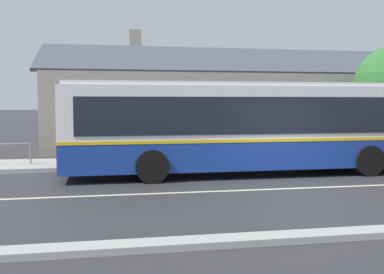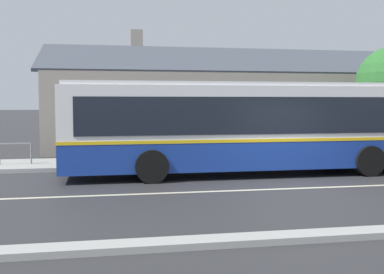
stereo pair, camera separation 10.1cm
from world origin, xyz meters
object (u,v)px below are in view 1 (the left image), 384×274
Objects in this scene: bus_stop_sign at (364,121)px; transit_bus at (248,125)px; bench_down_street at (207,150)px; bike_rack at (14,150)px; bench_by_building at (89,153)px.

transit_bus is at bearing -159.23° from bus_stop_sign.
transit_bus is 2.85m from bench_down_street.
bus_stop_sign is at bearing -3.84° from bench_down_street.
transit_bus is 8.46m from bike_rack.
transit_bus reaches higher than bus_stop_sign.
bike_rack is (-13.40, 0.84, -0.96)m from bus_stop_sign.
bus_stop_sign is at bearing -1.98° from bench_by_building.
transit_bus is at bearing -20.38° from bike_rack.
bench_by_building is at bearing -9.96° from bike_rack.
bench_by_building is (-5.23, 2.46, -1.07)m from transit_bus.
bus_stop_sign is (6.32, -0.42, 1.07)m from bench_down_street.
transit_bus is 10.55× the size of bike_rack.
bench_by_building is at bearing -179.31° from bench_down_street.
bike_rack is (-7.88, 2.93, -0.96)m from transit_bus.
bench_down_street is 7.09m from bike_rack.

